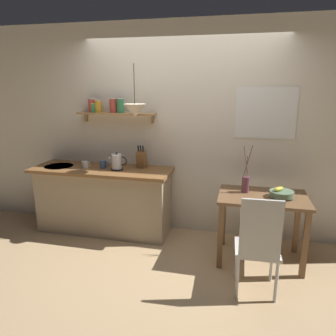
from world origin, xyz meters
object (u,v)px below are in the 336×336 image
(coffee_mug_spare, at_px, (103,164))
(pendant_lamp, at_px, (135,110))
(dining_chair_near, at_px, (258,243))
(fruit_bowl, at_px, (281,193))
(dining_table, at_px, (262,208))
(twig_vase, at_px, (246,184))
(knife_block, at_px, (141,159))
(coffee_mug_by_sink, at_px, (85,164))
(electric_kettle, at_px, (117,162))

(coffee_mug_spare, relative_size, pendant_lamp, 0.20)
(dining_chair_near, height_order, fruit_bowl, dining_chair_near)
(dining_table, distance_m, twig_vase, 0.32)
(pendant_lamp, bearing_deg, coffee_mug_spare, 169.71)
(knife_block, xyz_separation_m, coffee_mug_by_sink, (-0.72, -0.16, -0.07))
(electric_kettle, bearing_deg, coffee_mug_by_sink, 179.29)
(knife_block, bearing_deg, coffee_mug_spare, -165.98)
(coffee_mug_by_sink, height_order, coffee_mug_spare, coffee_mug_spare)
(electric_kettle, xyz_separation_m, knife_block, (0.27, 0.17, 0.02))
(dining_chair_near, distance_m, pendant_lamp, 2.03)
(knife_block, bearing_deg, pendant_lamp, -90.29)
(dining_chair_near, xyz_separation_m, coffee_mug_by_sink, (-2.17, 0.93, 0.39))
(electric_kettle, bearing_deg, fruit_bowl, -7.95)
(dining_table, relative_size, coffee_mug_by_sink, 7.92)
(fruit_bowl, xyz_separation_m, pendant_lamp, (-1.70, 0.23, 0.83))
(dining_chair_near, bearing_deg, pendant_lamp, 148.68)
(twig_vase, bearing_deg, dining_table, -21.30)
(dining_table, distance_m, pendant_lamp, 1.84)
(dining_table, distance_m, fruit_bowl, 0.26)
(coffee_mug_spare, bearing_deg, twig_vase, -7.18)
(coffee_mug_by_sink, bearing_deg, knife_block, 12.72)
(fruit_bowl, bearing_deg, coffee_mug_by_sink, 173.39)
(twig_vase, xyz_separation_m, pendant_lamp, (-1.32, 0.14, 0.77))
(knife_block, xyz_separation_m, pendant_lamp, (-0.00, -0.21, 0.64))
(fruit_bowl, xyz_separation_m, coffee_mug_spare, (-2.18, 0.32, 0.12))
(dining_chair_near, distance_m, electric_kettle, 2.01)
(dining_table, height_order, electric_kettle, electric_kettle)
(coffee_mug_by_sink, height_order, pendant_lamp, pendant_lamp)
(pendant_lamp, bearing_deg, dining_chair_near, -31.32)
(dining_table, bearing_deg, electric_kettle, 171.88)
(twig_vase, xyz_separation_m, knife_block, (-1.32, 0.35, 0.13))
(dining_table, distance_m, coffee_mug_spare, 2.04)
(coffee_mug_spare, height_order, pendant_lamp, pendant_lamp)
(electric_kettle, distance_m, coffee_mug_by_sink, 0.45)
(electric_kettle, relative_size, knife_block, 0.81)
(electric_kettle, xyz_separation_m, pendant_lamp, (0.27, -0.04, 0.66))
(coffee_mug_by_sink, xyz_separation_m, pendant_lamp, (0.72, -0.05, 0.72))
(dining_chair_near, xyz_separation_m, fruit_bowl, (0.24, 0.65, 0.28))
(pendant_lamp, bearing_deg, knife_block, 89.71)
(coffee_mug_by_sink, bearing_deg, pendant_lamp, -3.64)
(dining_chair_near, height_order, coffee_mug_by_sink, dining_chair_near)
(electric_kettle, height_order, pendant_lamp, pendant_lamp)
(dining_table, relative_size, knife_block, 3.16)
(dining_chair_near, height_order, knife_block, knife_block)
(knife_block, bearing_deg, fruit_bowl, -14.62)
(dining_chair_near, bearing_deg, coffee_mug_by_sink, 156.81)
(coffee_mug_by_sink, relative_size, pendant_lamp, 0.20)
(fruit_bowl, height_order, twig_vase, twig_vase)
(electric_kettle, height_order, coffee_mug_spare, electric_kettle)
(dining_table, relative_size, coffee_mug_spare, 7.77)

